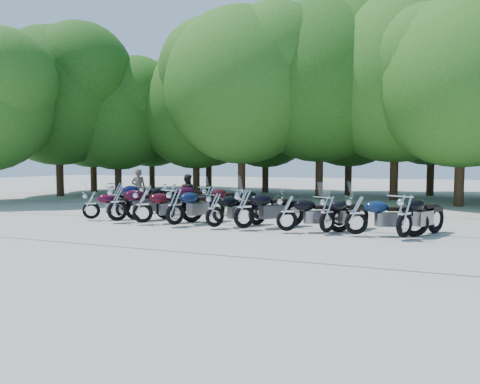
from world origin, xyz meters
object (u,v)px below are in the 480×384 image
(motorcycle_9, at_px, (404,214))
(motorcycle_12, at_px, (171,197))
(motorcycle_4, at_px, (215,209))
(motorcycle_13, at_px, (209,199))
(rider_1, at_px, (187,193))
(rider_0, at_px, (139,189))
(motorcycle_11, at_px, (147,197))
(motorcycle_3, at_px, (175,205))
(motorcycle_8, at_px, (356,214))
(motorcycle_1, at_px, (117,202))
(motorcycle_2, at_px, (143,205))
(motorcycle_5, at_px, (244,207))
(motorcycle_6, at_px, (287,212))
(motorcycle_0, at_px, (91,204))
(motorcycle_10, at_px, (118,195))
(motorcycle_14, at_px, (241,202))
(motorcycle_7, at_px, (327,213))

(motorcycle_9, relative_size, motorcycle_12, 1.00)
(motorcycle_9, bearing_deg, motorcycle_4, 29.79)
(motorcycle_13, bearing_deg, rider_1, -2.06)
(rider_0, bearing_deg, motorcycle_11, 112.62)
(motorcycle_3, distance_m, motorcycle_8, 5.63)
(motorcycle_1, bearing_deg, motorcycle_2, -149.93)
(motorcycle_2, xyz_separation_m, motorcycle_5, (3.56, 0.10, 0.04))
(motorcycle_2, bearing_deg, motorcycle_6, -131.65)
(motorcycle_3, relative_size, motorcycle_11, 1.08)
(motorcycle_0, xyz_separation_m, motorcycle_1, (1.26, -0.18, 0.12))
(motorcycle_4, bearing_deg, rider_1, -15.45)
(motorcycle_9, xyz_separation_m, motorcycle_13, (-7.04, 2.81, -0.04))
(motorcycle_6, xyz_separation_m, motorcycle_11, (-6.59, 2.75, 0.02))
(motorcycle_5, distance_m, motorcycle_6, 1.35)
(motorcycle_4, relative_size, motorcycle_10, 0.91)
(motorcycle_0, bearing_deg, motorcycle_5, -122.08)
(motorcycle_0, relative_size, motorcycle_11, 0.92)
(motorcycle_5, height_order, motorcycle_11, motorcycle_5)
(motorcycle_0, bearing_deg, motorcycle_2, -126.68)
(motorcycle_9, bearing_deg, rider_1, 6.52)
(motorcycle_13, bearing_deg, motorcycle_0, 64.02)
(motorcycle_6, bearing_deg, motorcycle_5, 62.11)
(motorcycle_10, height_order, motorcycle_14, motorcycle_10)
(motorcycle_10, xyz_separation_m, motorcycle_14, (5.48, 0.04, -0.08))
(motorcycle_4, bearing_deg, motorcycle_5, -139.35)
(motorcycle_0, distance_m, motorcycle_8, 9.18)
(motorcycle_7, distance_m, rider_1, 7.10)
(motorcycle_7, relative_size, motorcycle_12, 0.91)
(motorcycle_12, bearing_deg, motorcycle_11, 54.68)
(motorcycle_6, bearing_deg, motorcycle_14, 15.73)
(motorcycle_2, xyz_separation_m, motorcycle_12, (-0.58, 2.91, 0.03))
(motorcycle_7, distance_m, motorcycle_12, 7.15)
(motorcycle_14, distance_m, rider_0, 5.75)
(motorcycle_0, bearing_deg, rider_0, -20.15)
(motorcycle_5, bearing_deg, motorcycle_6, -138.68)
(motorcycle_5, relative_size, motorcycle_10, 1.01)
(motorcycle_7, bearing_deg, rider_0, 5.87)
(motorcycle_6, relative_size, motorcycle_13, 0.96)
(motorcycle_6, bearing_deg, motorcycle_10, 44.93)
(motorcycle_0, distance_m, motorcycle_10, 2.59)
(motorcycle_1, xyz_separation_m, motorcycle_12, (0.46, 2.85, -0.02))
(motorcycle_11, height_order, motorcycle_12, motorcycle_12)
(motorcycle_0, xyz_separation_m, motorcycle_8, (9.18, -0.06, 0.05))
(motorcycle_9, xyz_separation_m, motorcycle_14, (-5.67, 2.69, -0.07))
(motorcycle_2, height_order, rider_0, rider_0)
(motorcycle_14, bearing_deg, motorcycle_2, 70.07)
(motorcycle_6, height_order, rider_0, rider_0)
(motorcycle_9, bearing_deg, motorcycle_3, 30.30)
(motorcycle_7, height_order, motorcycle_12, motorcycle_12)
(motorcycle_0, xyz_separation_m, rider_1, (2.09, 3.34, 0.20))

